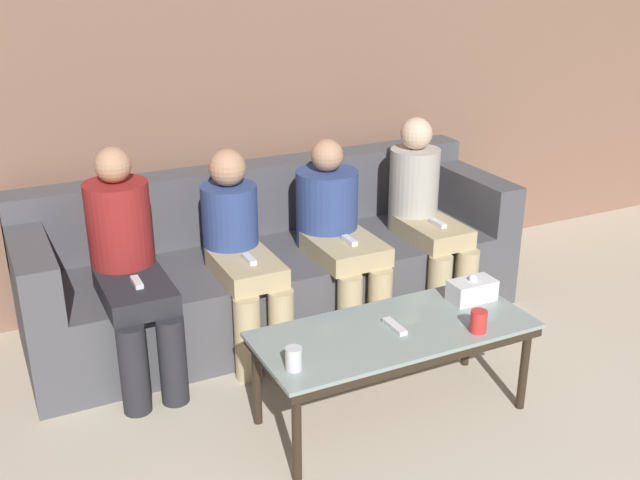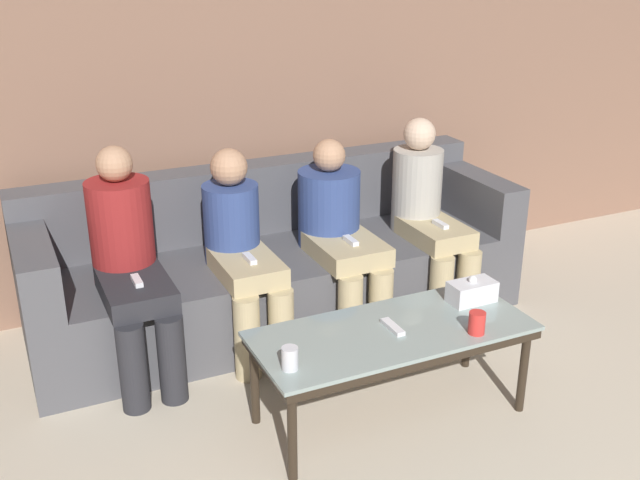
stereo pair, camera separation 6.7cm
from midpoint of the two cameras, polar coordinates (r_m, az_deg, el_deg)
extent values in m
cube|color=#8C6651|center=(4.41, -6.88, 12.24)|extent=(12.00, 0.06, 2.60)
cube|color=#515156|center=(4.24, -3.68, -3.43)|extent=(2.72, 0.86, 0.44)
cube|color=#515156|center=(4.36, -5.47, 3.25)|extent=(2.72, 0.20, 0.41)
cube|color=#515156|center=(3.84, -21.62, -1.90)|extent=(0.18, 0.86, 0.28)
cube|color=#515156|center=(4.70, 10.71, 3.54)|extent=(0.18, 0.86, 0.28)
cube|color=#8C9E99|center=(3.31, 5.12, -6.86)|extent=(1.24, 0.53, 0.02)
cube|color=#2D2319|center=(3.33, 5.10, -7.29)|extent=(1.22, 0.52, 0.04)
cylinder|color=#2D2319|center=(3.06, -2.43, -14.91)|extent=(0.04, 0.04, 0.39)
cylinder|color=#2D2319|center=(3.59, 14.74, -9.63)|extent=(0.04, 0.04, 0.39)
cylinder|color=#2D2319|center=(3.39, -5.40, -10.96)|extent=(0.04, 0.04, 0.39)
cylinder|color=#2D2319|center=(3.87, 10.67, -6.78)|extent=(0.04, 0.04, 0.39)
cylinder|color=silver|center=(2.99, -2.66, -9.02)|extent=(0.07, 0.07, 0.10)
cylinder|color=red|center=(3.31, 11.41, -6.10)|extent=(0.07, 0.07, 0.10)
cube|color=white|center=(3.59, 10.98, -3.79)|extent=(0.22, 0.12, 0.10)
sphere|color=white|center=(3.56, 11.05, -2.89)|extent=(0.04, 0.04, 0.04)
cube|color=white|center=(3.31, 5.13, -6.57)|extent=(0.04, 0.15, 0.02)
cylinder|color=#28282D|center=(3.55, -14.52, -9.54)|extent=(0.13, 0.13, 0.44)
cylinder|color=#28282D|center=(3.58, -11.69, -8.98)|extent=(0.13, 0.13, 0.44)
cube|color=#28282D|center=(3.65, -14.38, -3.77)|extent=(0.31, 0.49, 0.10)
cylinder|color=maroon|center=(3.79, -15.47, 0.51)|extent=(0.31, 0.31, 0.52)
sphere|color=tan|center=(3.69, -16.01, 5.52)|extent=(0.17, 0.17, 0.17)
cube|color=white|center=(3.58, -14.30, -3.14)|extent=(0.04, 0.12, 0.02)
cylinder|color=tan|center=(3.71, -6.05, -7.47)|extent=(0.13, 0.13, 0.44)
cylinder|color=tan|center=(3.76, -3.47, -6.91)|extent=(0.13, 0.13, 0.44)
cube|color=tan|center=(3.80, -6.12, -2.12)|extent=(0.29, 0.45, 0.10)
cylinder|color=#334784|center=(3.94, -7.35, 1.20)|extent=(0.29, 0.29, 0.42)
sphere|color=tan|center=(3.84, -7.57, 5.49)|extent=(0.19, 0.19, 0.19)
cube|color=white|center=(3.74, -5.92, -1.46)|extent=(0.04, 0.12, 0.02)
cylinder|color=tan|center=(3.91, 1.77, -5.71)|extent=(0.13, 0.13, 0.44)
cylinder|color=tan|center=(3.99, 4.07, -5.17)|extent=(0.13, 0.13, 0.44)
cube|color=tan|center=(4.01, 1.47, -0.67)|extent=(0.34, 0.45, 0.10)
cylinder|color=#334784|center=(4.14, 0.07, 2.45)|extent=(0.34, 0.34, 0.43)
sphere|color=tan|center=(4.05, 0.07, 6.47)|extent=(0.18, 0.18, 0.18)
cube|color=white|center=(3.95, 1.78, -0.03)|extent=(0.04, 0.12, 0.02)
cylinder|color=tan|center=(4.19, 8.59, -4.00)|extent=(0.13, 0.13, 0.44)
cylinder|color=tan|center=(4.28, 10.58, -3.51)|extent=(0.13, 0.13, 0.44)
cube|color=tan|center=(4.29, 8.16, 0.64)|extent=(0.29, 0.43, 0.10)
cylinder|color=#B7B2A8|center=(4.40, 6.72, 3.86)|extent=(0.29, 0.29, 0.48)
sphere|color=beige|center=(4.30, 6.92, 8.06)|extent=(0.18, 0.18, 0.18)
cube|color=white|center=(4.23, 8.53, 1.27)|extent=(0.04, 0.12, 0.02)
camera|label=1|loc=(0.03, -90.53, -0.21)|focal=42.00mm
camera|label=2|loc=(0.03, 89.47, 0.21)|focal=42.00mm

